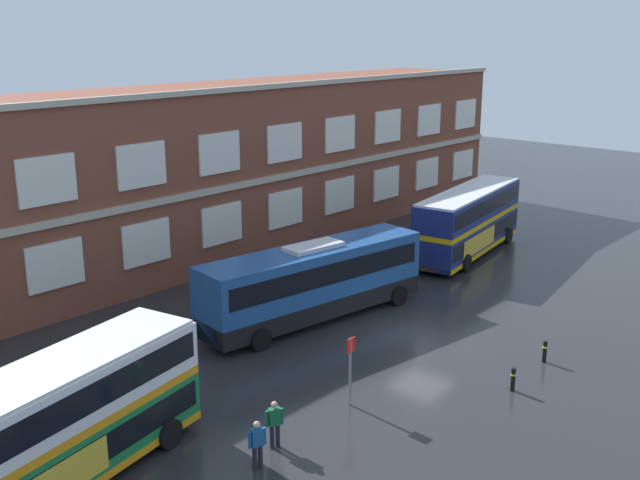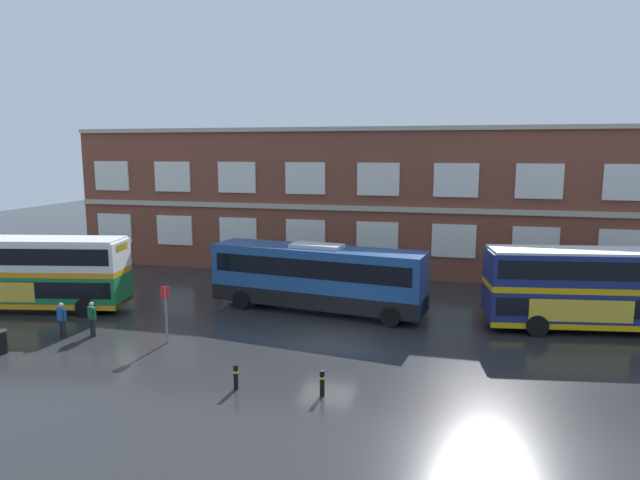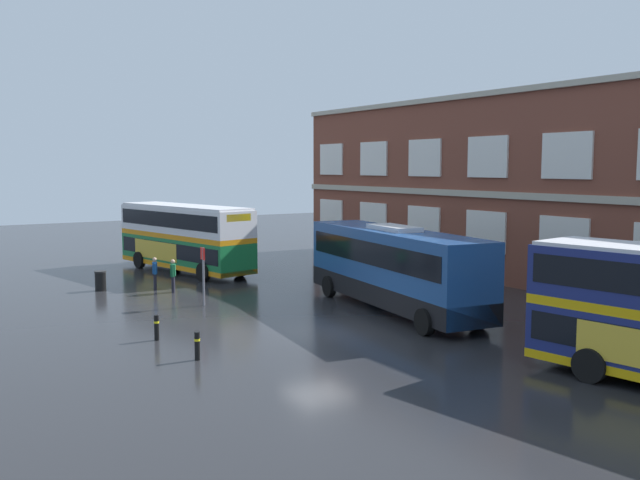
# 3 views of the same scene
# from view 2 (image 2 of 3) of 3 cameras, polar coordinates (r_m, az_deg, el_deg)

# --- Properties ---
(ground_plane) EXTENTS (120.00, 120.00, 0.00)m
(ground_plane) POSITION_cam_2_polar(r_m,az_deg,el_deg) (28.25, 1.72, -9.20)
(ground_plane) COLOR #232326
(brick_terminal_building) EXTENTS (51.81, 8.19, 10.49)m
(brick_terminal_building) POSITION_cam_2_polar(r_m,az_deg,el_deg) (42.44, 10.17, 3.89)
(brick_terminal_building) COLOR brown
(brick_terminal_building) RESTS_ON ground
(double_decker_near) EXTENTS (11.29, 4.69, 4.07)m
(double_decker_near) POSITION_cam_2_polar(r_m,az_deg,el_deg) (35.33, -27.75, -2.91)
(double_decker_near) COLOR #197038
(double_decker_near) RESTS_ON ground
(double_decker_middle) EXTENTS (11.27, 4.25, 4.07)m
(double_decker_middle) POSITION_cam_2_polar(r_m,az_deg,el_deg) (31.00, 26.71, -4.40)
(double_decker_middle) COLOR navy
(double_decker_middle) RESTS_ON ground
(touring_coach) EXTENTS (12.24, 4.26, 3.80)m
(touring_coach) POSITION_cam_2_polar(r_m,az_deg,el_deg) (31.02, -0.32, -3.85)
(touring_coach) COLOR navy
(touring_coach) RESTS_ON ground
(waiting_passenger) EXTENTS (0.63, 0.35, 1.70)m
(waiting_passenger) POSITION_cam_2_polar(r_m,az_deg,el_deg) (29.67, -24.86, -7.28)
(waiting_passenger) COLOR black
(waiting_passenger) RESTS_ON ground
(second_passenger) EXTENTS (0.61, 0.39, 1.70)m
(second_passenger) POSITION_cam_2_polar(r_m,az_deg,el_deg) (29.28, -22.24, -7.32)
(second_passenger) COLOR black
(second_passenger) RESTS_ON ground
(bus_stand_flag) EXTENTS (0.44, 0.10, 2.70)m
(bus_stand_flag) POSITION_cam_2_polar(r_m,az_deg,el_deg) (26.97, -15.45, -6.79)
(bus_stand_flag) COLOR slate
(bus_stand_flag) RESTS_ON ground
(station_litter_bin) EXTENTS (0.60, 0.60, 1.03)m
(station_litter_bin) POSITION_cam_2_polar(r_m,az_deg,el_deg) (28.78, -29.82, -9.01)
(station_litter_bin) COLOR black
(station_litter_bin) RESTS_ON ground
(safety_bollard_west) EXTENTS (0.19, 0.19, 0.95)m
(safety_bollard_west) POSITION_cam_2_polar(r_m,az_deg,el_deg) (21.05, 0.23, -14.36)
(safety_bollard_west) COLOR black
(safety_bollard_west) RESTS_ON ground
(safety_bollard_east) EXTENTS (0.19, 0.19, 0.95)m
(safety_bollard_east) POSITION_cam_2_polar(r_m,az_deg,el_deg) (21.79, -8.59, -13.63)
(safety_bollard_east) COLOR black
(safety_bollard_east) RESTS_ON ground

